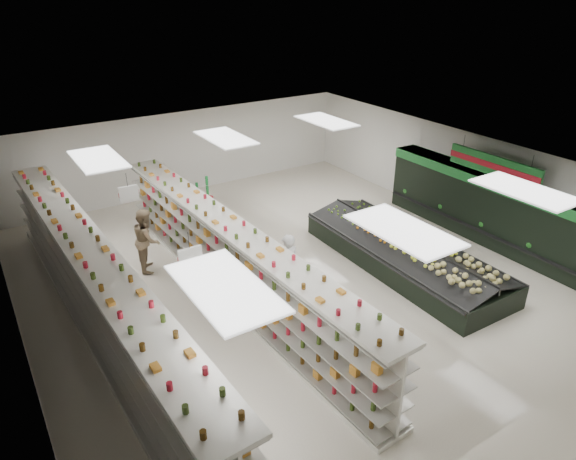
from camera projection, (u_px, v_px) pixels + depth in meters
floor at (294, 277)px, 14.76m from camera, size 16.00×16.00×0.00m
ceiling at (294, 172)px, 13.36m from camera, size 14.00×16.00×0.02m
wall_back at (182, 153)px, 20.10m from camera, size 14.00×0.02×3.20m
wall_front at (575, 414)px, 8.02m from camera, size 14.00×0.02×3.20m
wall_left at (13, 306)px, 10.66m from camera, size 0.02×16.00×3.20m
wall_right at (465, 179)px, 17.46m from camera, size 0.02×16.00×3.20m
produce_wall_case at (492, 206)px, 16.26m from camera, size 0.93×8.00×2.20m
aisle_sign_near at (190, 257)px, 10.20m from camera, size 0.52×0.06×0.75m
aisle_sign_far at (129, 193)px, 13.22m from camera, size 0.52×0.06×0.75m
hortifruti_banner at (494, 166)px, 15.50m from camera, size 0.12×3.20×0.95m
gondola_left at (98, 296)px, 11.98m from camera, size 1.54×13.37×2.31m
gondola_center at (232, 263)px, 13.54m from camera, size 1.38×12.21×2.11m
produce_island at (403, 252)px, 15.17m from camera, size 2.56×6.75×1.00m
soda_endcap at (195, 201)px, 18.06m from camera, size 1.30×1.09×1.41m
shopper_main at (287, 266)px, 13.50m from camera, size 0.72×0.52×1.85m
shopper_background at (147, 240)px, 14.82m from camera, size 0.85×1.06×1.89m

